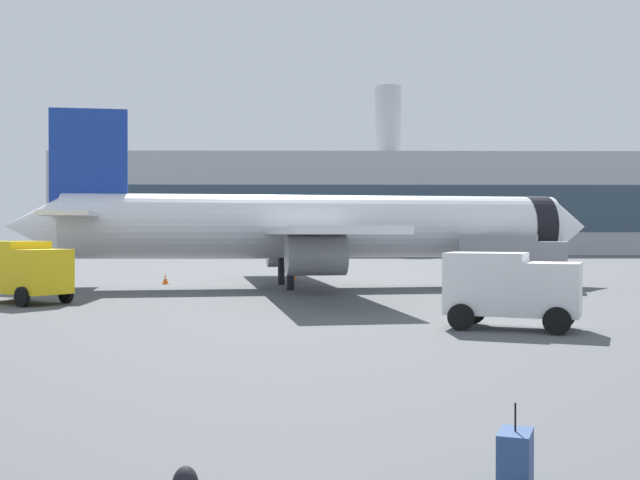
% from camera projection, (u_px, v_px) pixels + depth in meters
% --- Properties ---
extents(airplane_at_gate, '(35.73, 32.36, 10.50)m').
position_uv_depth(airplane_at_gate, '(314.00, 227.00, 46.91)').
color(airplane_at_gate, white).
rests_on(airplane_at_gate, ground).
extents(service_truck, '(5.18, 4.58, 2.90)m').
position_uv_depth(service_truck, '(21.00, 269.00, 36.02)').
color(service_truck, yellow).
rests_on(service_truck, ground).
extents(fuel_truck, '(6.45, 4.21, 3.20)m').
position_uv_depth(fuel_truck, '(512.00, 259.00, 44.97)').
color(fuel_truck, gray).
rests_on(fuel_truck, ground).
extents(cargo_van, '(4.83, 3.66, 2.60)m').
position_uv_depth(cargo_van, '(510.00, 286.00, 26.21)').
color(cargo_van, white).
rests_on(cargo_van, ground).
extents(safety_cone_near, '(0.44, 0.44, 0.67)m').
position_uv_depth(safety_cone_near, '(480.00, 298.00, 34.88)').
color(safety_cone_near, '#F2590C').
rests_on(safety_cone_near, ground).
extents(safety_cone_mid, '(0.44, 0.44, 0.64)m').
position_uv_depth(safety_cone_mid, '(294.00, 275.00, 55.13)').
color(safety_cone_mid, '#F2590C').
rests_on(safety_cone_mid, ground).
extents(safety_cone_far, '(0.44, 0.44, 0.64)m').
position_uv_depth(safety_cone_far, '(165.00, 279.00, 49.81)').
color(safety_cone_far, '#F2590C').
rests_on(safety_cone_far, ground).
extents(rolling_suitcase, '(0.61, 0.74, 1.10)m').
position_uv_depth(rolling_suitcase, '(515.00, 459.00, 9.76)').
color(rolling_suitcase, navy).
rests_on(rolling_suitcase, ground).
extents(terminal_building, '(106.53, 24.10, 27.83)m').
position_uv_depth(terminal_building, '(391.00, 205.00, 128.82)').
color(terminal_building, '#B2B2B7').
rests_on(terminal_building, ground).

